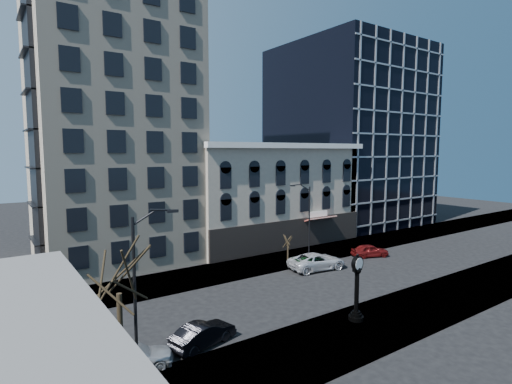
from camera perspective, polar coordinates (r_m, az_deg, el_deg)
ground at (r=32.37m, az=1.16°, el=-15.05°), size 160.00×160.00×0.00m
sidewalk_far at (r=38.76m, az=-5.93°, el=-11.43°), size 160.00×6.00×0.12m
sidewalk_near at (r=26.81m, az=11.86°, el=-19.65°), size 160.00×6.00×0.12m
cream_tower at (r=45.58m, az=-20.15°, el=15.31°), size 15.90×15.40×42.50m
victorian_row at (r=50.46m, az=1.65°, el=-0.48°), size 22.60×11.19×12.50m
glass_office at (r=67.39m, az=13.01°, el=7.77°), size 20.00×20.15×28.00m
street_clock at (r=28.55m, az=14.19°, el=-13.45°), size 1.04×1.04×4.60m
street_lamp_near at (r=19.85m, az=-15.23°, el=-8.14°), size 2.29×0.56×8.87m
street_lamp_far at (r=41.39m, az=6.89°, el=-1.41°), size 2.07×0.87×8.26m
bare_tree_near at (r=18.50m, az=-19.11°, el=-10.21°), size 4.94×4.94×8.48m
bare_tree_far at (r=41.97m, az=4.60°, el=-6.66°), size 1.83×1.83×3.14m
car_near_a at (r=23.79m, az=-17.25°, el=-21.49°), size 4.56×2.82×1.45m
car_near_b at (r=25.41m, az=-7.56°, el=-19.48°), size 4.46×2.46×1.39m
car_far_a at (r=40.11m, az=8.70°, el=-9.76°), size 6.13×3.48×1.61m
car_far_b at (r=40.11m, az=8.47°, el=-9.98°), size 4.77×2.68×1.30m
car_far_c at (r=45.97m, az=15.95°, el=-8.04°), size 4.39×3.00×1.39m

